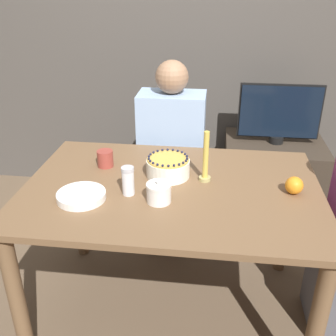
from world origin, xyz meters
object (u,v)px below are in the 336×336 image
Objects in this scene: sugar_shaker at (128,181)px; candle at (206,161)px; sugar_bowl at (159,193)px; tv_monitor at (280,113)px; person_man_blue_shirt at (172,168)px; cake at (168,167)px.

sugar_shaker is 0.37m from candle.
sugar_bowl is 1.39m from tv_monitor.
sugar_bowl is 0.86m from person_man_blue_shirt.
tv_monitor is (0.70, 0.41, 0.26)m from person_man_blue_shirt.
candle is 0.44× the size of tv_monitor.
candle is 0.71m from person_man_blue_shirt.
person_man_blue_shirt is at bearing 82.17° from sugar_shaker.
sugar_shaker is 0.11× the size of person_man_blue_shirt.
tv_monitor is (0.47, 1.00, -0.07)m from candle.
person_man_blue_shirt reaches higher than cake.
cake is 0.19m from candle.
candle reaches higher than sugar_shaker.
person_man_blue_shirt is at bearing 110.98° from candle.
tv_monitor reaches higher than cake.
tv_monitor is (0.65, 0.98, -0.02)m from cake.
cake is at bearing -123.57° from tv_monitor.
candle is 0.21× the size of person_man_blue_shirt.
person_man_blue_shirt is at bearing 94.79° from cake.
sugar_bowl is at bearing 92.71° from person_man_blue_shirt.
sugar_bowl reaches higher than cake.
person_man_blue_shirt is (-0.04, 0.81, -0.28)m from sugar_bowl.
sugar_bowl is 0.29m from candle.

